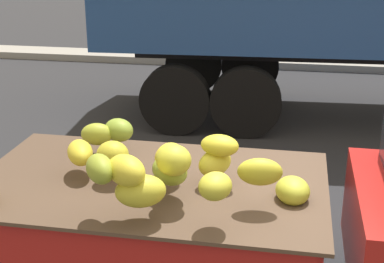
# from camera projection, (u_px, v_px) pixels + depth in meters

# --- Properties ---
(curb_strip) EXTENTS (80.00, 0.80, 0.16)m
(curb_strip) POSITION_uv_depth(u_px,v_px,m) (305.00, 63.00, 13.03)
(curb_strip) COLOR gray
(curb_strip) RESTS_ON ground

